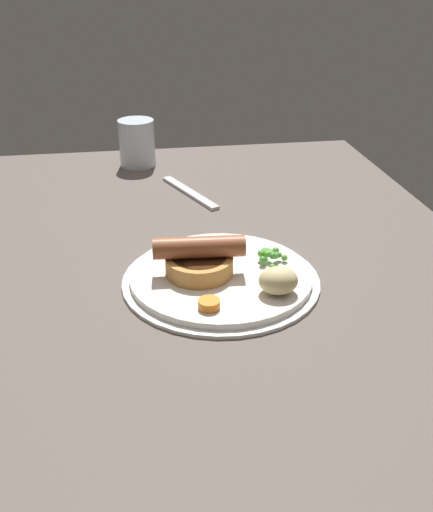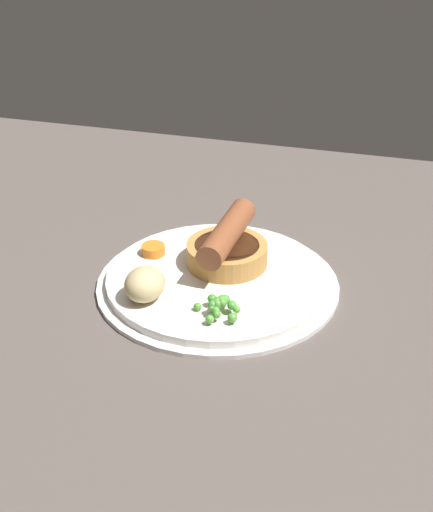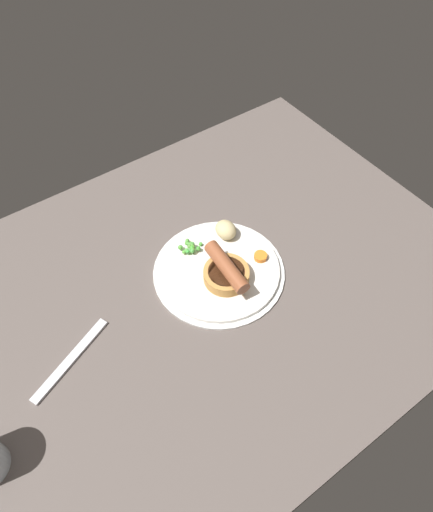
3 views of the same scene
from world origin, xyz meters
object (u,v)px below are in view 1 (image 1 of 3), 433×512
at_px(sausage_pudding, 199,259).
at_px(drinking_glass, 137,143).
at_px(carrot_slice_0, 209,304).
at_px(pea_pile, 269,254).
at_px(potato_chunk_1, 278,281).
at_px(fork, 190,192).
at_px(dinner_plate, 221,278).

height_order(sausage_pudding, drinking_glass, drinking_glass).
distance_m(sausage_pudding, drinking_glass, 0.50).
relative_size(carrot_slice_0, drinking_glass, 0.28).
distance_m(pea_pile, potato_chunk_1, 0.08).
bearing_deg(fork, carrot_slice_0, -26.63).
height_order(dinner_plate, drinking_glass, drinking_glass).
distance_m(fork, drinking_glass, 0.20).
xyz_separation_m(dinner_plate, potato_chunk_1, (0.06, 0.06, 0.03)).
height_order(sausage_pudding, fork, sausage_pudding).
bearing_deg(dinner_plate, sausage_pudding, -95.55).
xyz_separation_m(sausage_pudding, pea_pile, (-0.02, 0.10, -0.01)).
distance_m(dinner_plate, drinking_glass, 0.51).
height_order(carrot_slice_0, fork, carrot_slice_0).
relative_size(sausage_pudding, carrot_slice_0, 4.59).
distance_m(sausage_pudding, pea_pile, 0.10).
bearing_deg(sausage_pudding, pea_pile, -165.40).
relative_size(sausage_pudding, pea_pile, 2.47).
relative_size(pea_pile, fork, 0.27).
distance_m(sausage_pudding, fork, 0.32).
relative_size(dinner_plate, sausage_pudding, 2.17).
bearing_deg(dinner_plate, carrot_slice_0, -18.69).
bearing_deg(sausage_pudding, potato_chunk_1, 148.86).
bearing_deg(sausage_pudding, fork, -89.98).
bearing_deg(potato_chunk_1, fork, -170.13).
xyz_separation_m(pea_pile, drinking_glass, (-0.48, -0.16, 0.02)).
bearing_deg(potato_chunk_1, pea_pile, 174.00).
bearing_deg(fork, potato_chunk_1, -13.52).
xyz_separation_m(pea_pile, carrot_slice_0, (0.10, -0.10, -0.01)).
bearing_deg(sausage_pudding, carrot_slice_0, 94.58).
relative_size(fork, drinking_glass, 1.91).
distance_m(carrot_slice_0, drinking_glass, 0.59).
bearing_deg(pea_pile, carrot_slice_0, -43.53).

